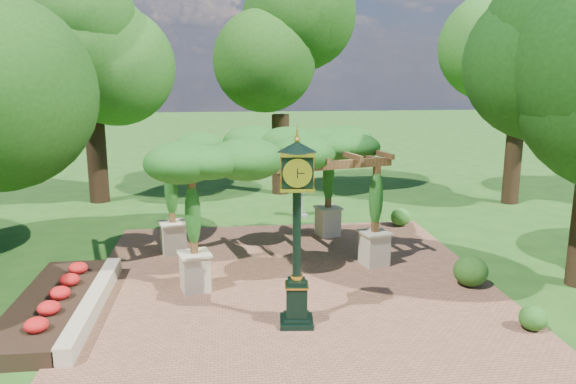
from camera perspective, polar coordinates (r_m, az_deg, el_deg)
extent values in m
plane|color=#1E4714|center=(12.86, 1.25, -12.04)|extent=(120.00, 120.00, 0.00)
cube|color=brown|center=(13.76, 0.70, -10.25)|extent=(10.00, 12.00, 0.04)
cube|color=#C6B793|center=(13.49, -19.16, -10.64)|extent=(0.35, 5.00, 0.40)
cube|color=red|center=(13.73, -22.88, -10.62)|extent=(1.50, 5.00, 0.36)
cube|color=black|center=(12.19, 0.87, -13.01)|extent=(0.76, 0.76, 0.10)
cube|color=black|center=(11.99, 0.87, -10.98)|extent=(0.47, 0.47, 0.78)
cube|color=gold|center=(11.86, 0.88, -9.44)|extent=(0.53, 0.53, 0.03)
cylinder|color=black|center=(11.49, 0.90, -4.20)|extent=(0.19, 0.19, 2.00)
cube|color=black|center=(11.18, 0.92, 2.22)|extent=(0.66, 0.66, 0.61)
cylinder|color=beige|center=(10.88, 0.98, 1.93)|extent=(0.52, 0.07, 0.52)
cone|color=black|center=(11.11, 0.93, 4.65)|extent=(0.85, 0.85, 0.22)
sphere|color=gold|center=(11.09, 0.93, 5.32)|extent=(0.12, 0.12, 0.12)
cube|color=#C2B590|center=(13.95, -9.43, -8.05)|extent=(0.79, 0.79, 0.89)
cube|color=brown|center=(13.52, -9.64, -2.41)|extent=(0.19, 0.19, 1.84)
cube|color=#C2B590|center=(15.65, 8.76, -5.74)|extent=(0.79, 0.79, 0.89)
cube|color=brown|center=(15.27, 8.93, -0.68)|extent=(0.19, 0.19, 1.84)
cube|color=#C2B590|center=(16.73, -11.57, -4.64)|extent=(0.79, 0.79, 0.89)
cube|color=brown|center=(16.38, -11.78, 0.10)|extent=(0.19, 0.19, 1.84)
cube|color=#C2B590|center=(18.17, 4.07, -3.05)|extent=(0.79, 0.79, 0.89)
cube|color=brown|center=(17.85, 4.14, 1.34)|extent=(0.19, 0.19, 1.84)
cube|color=brown|center=(14.00, 0.22, 2.46)|extent=(5.61, 1.62, 0.22)
cube|color=brown|center=(16.77, -3.52, 4.10)|extent=(5.61, 1.62, 0.22)
ellipsoid|color=#1B5117|center=(15.34, -1.83, 4.34)|extent=(6.49, 4.95, 0.99)
cube|color=gray|center=(20.72, 1.18, -2.34)|extent=(0.53, 0.53, 0.09)
cylinder|color=gray|center=(20.61, 1.19, -1.19)|extent=(0.27, 0.27, 0.85)
cylinder|color=gray|center=(20.51, 1.19, 0.02)|extent=(0.50, 0.50, 0.05)
ellipsoid|color=#225418|center=(12.89, 23.63, -11.65)|extent=(0.66, 0.66, 0.51)
ellipsoid|color=#204A14|center=(14.75, 18.07, -7.64)|extent=(0.90, 0.90, 0.76)
ellipsoid|color=#2C6B1F|center=(19.65, 11.36, -2.51)|extent=(0.89, 0.89, 0.61)
cylinder|color=black|center=(23.92, -18.85, 3.46)|extent=(0.78, 0.78, 3.75)
ellipsoid|color=#245418|center=(23.71, -19.69, 15.06)|extent=(4.21, 4.21, 5.91)
cylinder|color=#302013|center=(24.25, -0.76, 3.85)|extent=(0.75, 0.75, 3.42)
ellipsoid|color=#1B4210|center=(23.99, -0.79, 14.34)|extent=(4.27, 4.27, 5.41)
cylinder|color=#311F13|center=(24.18, 21.85, 2.62)|extent=(0.66, 0.66, 3.17)
ellipsoid|color=#285F1B|center=(23.89, 22.65, 12.32)|extent=(4.19, 4.19, 5.00)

